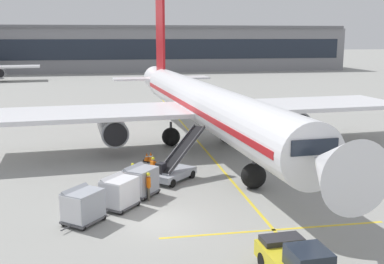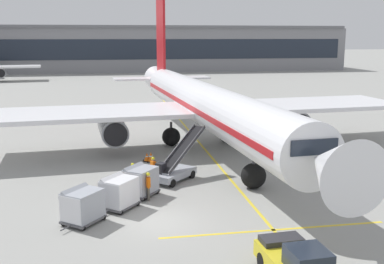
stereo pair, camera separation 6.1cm
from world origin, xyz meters
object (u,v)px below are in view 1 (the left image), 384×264
at_px(baggage_cart_lead, 140,180).
at_px(ground_crew_marshaller, 153,168).
at_px(belt_loader, 175,167).
at_px(baggage_cart_third, 82,205).
at_px(ground_crew_by_carts, 148,185).
at_px(safety_cone_wingtip, 151,157).
at_px(ground_crew_by_loader, 133,174).
at_px(parked_airplane, 202,104).
at_px(safety_cone_engine_keepout, 147,157).
at_px(baggage_cart_second, 119,192).

bearing_deg(baggage_cart_lead, ground_crew_marshaller, 68.53).
xyz_separation_m(belt_loader, ground_crew_marshaller, (-1.53, -0.13, 0.08)).
xyz_separation_m(baggage_cart_third, ground_crew_by_carts, (3.74, 2.85, -0.00)).
height_order(belt_loader, safety_cone_wingtip, belt_loader).
height_order(baggage_cart_lead, ground_crew_by_loader, baggage_cart_lead).
bearing_deg(parked_airplane, ground_crew_by_loader, -121.72).
distance_m(baggage_cart_third, safety_cone_engine_keepout, 12.70).
relative_size(baggage_cart_lead, safety_cone_engine_keepout, 3.91).
relative_size(parked_airplane, belt_loader, 10.22).
bearing_deg(ground_crew_by_loader, belt_loader, 26.17).
bearing_deg(parked_airplane, baggage_cart_second, -118.52).
xyz_separation_m(baggage_cart_second, ground_crew_by_loader, (0.98, 3.31, -0.00)).
height_order(baggage_cart_second, baggage_cart_third, same).
xyz_separation_m(baggage_cart_lead, baggage_cart_third, (-3.30, -3.79, 0.00)).
bearing_deg(ground_crew_marshaller, ground_crew_by_carts, -99.81).
height_order(baggage_cart_second, safety_cone_engine_keepout, baggage_cart_second).
xyz_separation_m(baggage_cart_lead, safety_cone_engine_keepout, (1.05, 8.12, -0.67)).
distance_m(baggage_cart_lead, ground_crew_by_carts, 1.03).
bearing_deg(safety_cone_engine_keepout, belt_loader, -73.79).
distance_m(ground_crew_by_loader, ground_crew_by_carts, 2.44).
relative_size(baggage_cart_third, safety_cone_engine_keepout, 3.91).
xyz_separation_m(baggage_cart_second, ground_crew_marshaller, (2.42, 4.64, -0.00)).
height_order(parked_airplane, belt_loader, parked_airplane).
distance_m(belt_loader, baggage_cart_second, 6.19).
distance_m(ground_crew_by_loader, ground_crew_marshaller, 1.96).
bearing_deg(belt_loader, ground_crew_marshaller, -175.28).
bearing_deg(baggage_cart_third, ground_crew_by_loader, 60.41).
xyz_separation_m(parked_airplane, baggage_cart_second, (-7.74, -14.25, -2.87)).
xyz_separation_m(baggage_cart_lead, ground_crew_by_loader, (-0.37, 1.37, -0.00)).
distance_m(ground_crew_by_carts, safety_cone_engine_keepout, 9.10).
bearing_deg(safety_cone_wingtip, baggage_cart_lead, -99.66).
distance_m(baggage_cart_lead, ground_crew_marshaller, 2.90).
xyz_separation_m(baggage_cart_third, safety_cone_engine_keepout, (4.36, 11.91, -0.67)).
height_order(ground_crew_by_loader, ground_crew_by_carts, same).
relative_size(parked_airplane, ground_crew_by_carts, 26.83).
relative_size(belt_loader, ground_crew_marshaller, 2.63).
relative_size(baggage_cart_third, safety_cone_wingtip, 3.44).
xyz_separation_m(baggage_cart_third, safety_cone_wingtip, (4.66, 11.74, -0.63)).
xyz_separation_m(ground_crew_by_loader, ground_crew_marshaller, (1.44, 1.33, 0.00)).
height_order(parked_airplane, baggage_cart_lead, parked_airplane).
distance_m(baggage_cart_lead, baggage_cart_second, 2.37).
relative_size(belt_loader, baggage_cart_second, 1.74).
distance_m(baggage_cart_lead, baggage_cart_third, 5.03).
height_order(belt_loader, ground_crew_by_loader, belt_loader).
bearing_deg(ground_crew_marshaller, baggage_cart_second, -117.52).
height_order(baggage_cart_second, ground_crew_by_carts, baggage_cart_second).
bearing_deg(safety_cone_wingtip, baggage_cart_third, -111.65).
xyz_separation_m(parked_airplane, ground_crew_marshaller, (-5.32, -9.60, -2.88)).
xyz_separation_m(baggage_cart_lead, ground_crew_by_carts, (0.43, -0.94, -0.00)).
bearing_deg(baggage_cart_second, belt_loader, 50.39).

